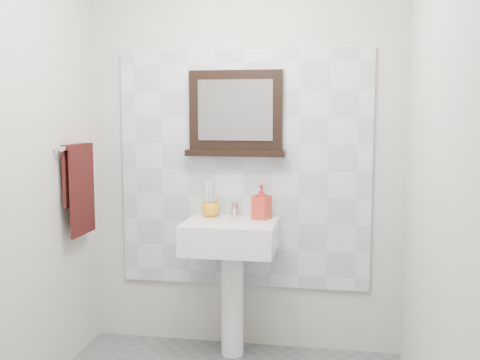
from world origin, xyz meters
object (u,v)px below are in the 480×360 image
at_px(framed_mirror, 236,116).
at_px(hand_towel, 79,182).
at_px(pedestal_sink, 231,251).
at_px(toothbrush_cup, 210,209).
at_px(soap_dispenser, 262,202).

distance_m(framed_mirror, hand_towel, 1.04).
height_order(pedestal_sink, toothbrush_cup, pedestal_sink).
distance_m(soap_dispenser, hand_towel, 1.11).
bearing_deg(pedestal_sink, toothbrush_cup, 140.55).
xyz_separation_m(pedestal_sink, soap_dispenser, (0.17, 0.10, 0.29)).
bearing_deg(soap_dispenser, toothbrush_cup, -163.18).
relative_size(toothbrush_cup, soap_dispenser, 0.54).
xyz_separation_m(pedestal_sink, hand_towel, (-0.90, -0.14, 0.42)).
bearing_deg(toothbrush_cup, pedestal_sink, -39.45).
bearing_deg(hand_towel, framed_mirror, 20.03).
height_order(soap_dispenser, hand_towel, hand_towel).
relative_size(pedestal_sink, toothbrush_cup, 8.27).
xyz_separation_m(pedestal_sink, toothbrush_cup, (-0.16, 0.13, 0.23)).
bearing_deg(toothbrush_cup, hand_towel, -160.15).
xyz_separation_m(toothbrush_cup, hand_towel, (-0.75, -0.27, 0.19)).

